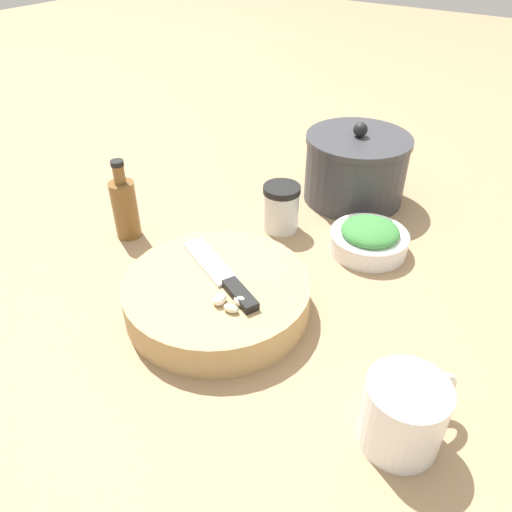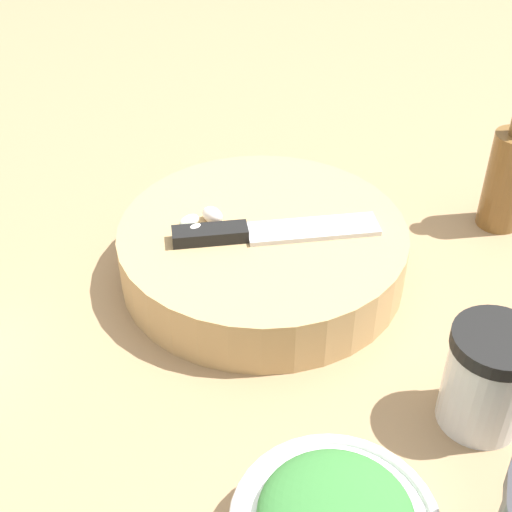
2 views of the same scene
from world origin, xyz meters
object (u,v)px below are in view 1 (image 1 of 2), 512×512
at_px(cutting_board, 217,295).
at_px(stock_pot, 357,168).
at_px(coffee_mug, 405,413).
at_px(oil_bottle, 125,207).
at_px(chef_knife, 224,277).
at_px(herb_bowl, 369,238).
at_px(garlic_cloves, 228,302).
at_px(spice_jar, 281,208).

relative_size(cutting_board, stock_pot, 1.34).
xyz_separation_m(coffee_mug, oil_bottle, (-0.58, 0.13, 0.01)).
height_order(chef_knife, oil_bottle, oil_bottle).
bearing_deg(chef_knife, cutting_board, 174.72).
distance_m(herb_bowl, oil_bottle, 0.44).
bearing_deg(cutting_board, chef_knife, 59.83).
height_order(cutting_board, coffee_mug, coffee_mug).
distance_m(garlic_cloves, stock_pot, 0.47).
bearing_deg(garlic_cloves, stock_pot, 92.77).
distance_m(garlic_cloves, spice_jar, 0.30).
relative_size(coffee_mug, oil_bottle, 0.82).
xyz_separation_m(garlic_cloves, coffee_mug, (0.27, -0.03, -0.02)).
distance_m(cutting_board, coffee_mug, 0.32).
bearing_deg(garlic_cloves, herb_bowl, 75.45).
height_order(coffee_mug, stock_pot, stock_pot).
height_order(coffee_mug, oil_bottle, oil_bottle).
height_order(herb_bowl, oil_bottle, oil_bottle).
distance_m(garlic_cloves, oil_bottle, 0.33).
xyz_separation_m(chef_knife, oil_bottle, (-0.27, 0.06, 0.00)).
relative_size(cutting_board, garlic_cloves, 5.75).
xyz_separation_m(herb_bowl, coffee_mug, (0.19, -0.33, 0.02)).
height_order(herb_bowl, coffee_mug, coffee_mug).
xyz_separation_m(spice_jar, coffee_mug, (0.36, -0.31, 0.00)).
distance_m(cutting_board, oil_bottle, 0.28).
relative_size(spice_jar, oil_bottle, 0.60).
bearing_deg(stock_pot, chef_knife, -92.37).
height_order(garlic_cloves, spice_jar, spice_jar).
relative_size(chef_knife, stock_pot, 0.91).
relative_size(garlic_cloves, herb_bowl, 0.35).
bearing_deg(coffee_mug, stock_pot, 120.58).
xyz_separation_m(oil_bottle, stock_pot, (0.29, 0.37, 0.01)).
xyz_separation_m(herb_bowl, stock_pot, (-0.10, 0.16, 0.04)).
bearing_deg(spice_jar, garlic_cloves, -72.71).
xyz_separation_m(garlic_cloves, oil_bottle, (-0.31, 0.10, -0.00)).
xyz_separation_m(cutting_board, garlic_cloves, (0.05, -0.03, 0.03)).
xyz_separation_m(chef_knife, herb_bowl, (0.12, 0.27, -0.03)).
height_order(garlic_cloves, coffee_mug, coffee_mug).
xyz_separation_m(herb_bowl, spice_jar, (-0.17, -0.03, 0.02)).
bearing_deg(garlic_cloves, oil_bottle, 161.73).
height_order(cutting_board, chef_knife, chef_knife).
bearing_deg(stock_pot, oil_bottle, -128.26).
xyz_separation_m(herb_bowl, oil_bottle, (-0.39, -0.21, 0.03)).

